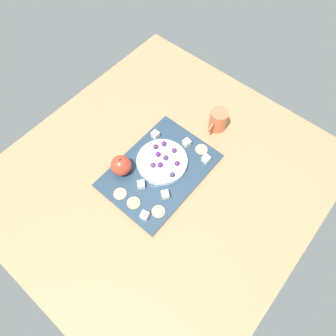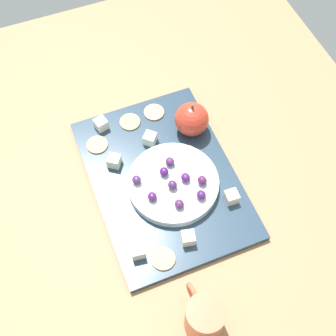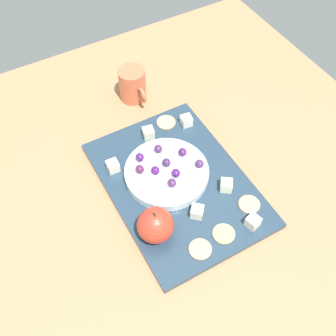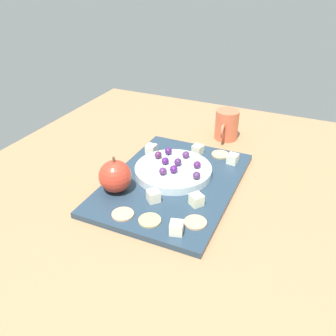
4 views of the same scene
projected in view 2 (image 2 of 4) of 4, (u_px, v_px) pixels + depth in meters
The scene contains 25 objects.
table at pixel (154, 184), 97.86cm from camera, with size 110.80×103.50×3.37cm, color #9B734E.
platter at pixel (163, 178), 95.85cm from camera, with size 39.32×27.99×1.31cm, color #25384A.
serving_dish at pixel (173, 183), 93.42cm from camera, with size 18.16×18.16×1.90cm, color silver.
apple_whole at pixel (192, 119), 98.21cm from camera, with size 7.19×7.19×7.19cm, color #BB3524.
apple_stem at pixel (193, 107), 94.60cm from camera, with size 0.50×0.50×1.20cm, color brown.
cheese_cube_0 at pixel (101, 124), 100.50cm from camera, with size 2.44×2.44×2.44cm, color silver.
cheese_cube_1 at pixel (150, 139), 98.59cm from camera, with size 2.44×2.44×2.44cm, color #ECE8CC.
cheese_cube_2 at pixel (114, 161), 95.78cm from camera, with size 2.44×2.44×2.44cm, color #F2F0C5.
cheese_cube_3 at pixel (138, 251), 85.88cm from camera, with size 2.44×2.44×2.44cm, color white.
cheese_cube_4 at pixel (232, 197), 91.58cm from camera, with size 2.44×2.44×2.44cm, color white.
cheese_cube_5 at pixel (188, 238), 87.22cm from camera, with size 2.44×2.44×2.44cm, color #EDE3C2.
cracker_0 at pixel (97, 145), 99.02cm from camera, with size 4.47×4.47×0.40cm, color tan.
cracker_1 at pixel (130, 122), 102.05cm from camera, with size 4.47×4.47×0.40cm, color tan.
cracker_2 at pixel (154, 112), 103.39cm from camera, with size 4.47×4.47×0.40cm, color tan.
cracker_3 at pixel (163, 259), 86.23cm from camera, with size 4.47×4.47×0.40cm, color tan.
grape_0 at pixel (164, 172), 92.67cm from camera, with size 1.97×1.77×1.77cm, color #481963.
grape_1 at pixel (170, 162), 93.90cm from camera, with size 1.97×1.77×1.68cm, color #4B2557.
grape_2 at pixel (179, 204), 89.09cm from camera, with size 1.97×1.77×1.68cm, color #4B2457.
grape_3 at pixel (152, 197), 89.94cm from camera, with size 1.97×1.77×1.62cm, color #4A1C57.
grape_4 at pixel (137, 180), 91.78cm from camera, with size 1.97×1.77×1.67cm, color #452955.
grape_5 at pixel (201, 195), 89.99cm from camera, with size 1.97×1.77×1.84cm, color #451D5F.
grape_6 at pixel (172, 185), 91.12cm from camera, with size 1.97×1.77×1.81cm, color #422554.
grape_7 at pixel (202, 181), 91.64cm from camera, with size 1.97×1.77×1.81cm, color #4F204B.
grape_8 at pixel (186, 178), 92.05cm from camera, with size 1.97×1.77×1.66cm, color #4A1A63.
cup at pixel (204, 317), 78.18cm from camera, with size 9.86×6.65×8.51cm.
Camera 2 is at (-44.87, 14.78, 87.50)cm, focal length 50.43 mm.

